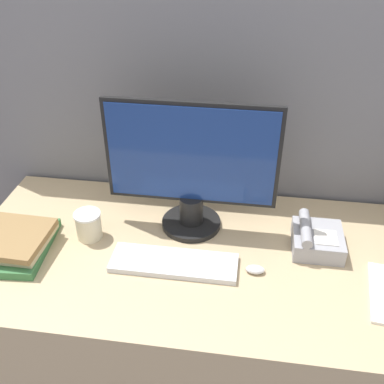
{
  "coord_description": "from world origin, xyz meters",
  "views": [
    {
      "loc": [
        0.15,
        -0.76,
        1.8
      ],
      "look_at": [
        -0.02,
        0.43,
        0.99
      ],
      "focal_mm": 42.0,
      "sensor_mm": 36.0,
      "label": 1
    }
  ],
  "objects_px": {
    "mouse": "(255,269)",
    "book_stack": "(18,242)",
    "coffee_cup": "(89,225)",
    "desk_telephone": "(316,239)",
    "monitor": "(191,171)",
    "keyboard": "(174,263)"
  },
  "relations": [
    {
      "from": "mouse",
      "to": "book_stack",
      "type": "relative_size",
      "value": 0.2
    },
    {
      "from": "coffee_cup",
      "to": "book_stack",
      "type": "distance_m",
      "value": 0.24
    },
    {
      "from": "mouse",
      "to": "desk_telephone",
      "type": "height_order",
      "value": "desk_telephone"
    },
    {
      "from": "desk_telephone",
      "to": "mouse",
      "type": "bearing_deg",
      "value": -142.95
    },
    {
      "from": "monitor",
      "to": "book_stack",
      "type": "distance_m",
      "value": 0.64
    },
    {
      "from": "monitor",
      "to": "coffee_cup",
      "type": "distance_m",
      "value": 0.41
    },
    {
      "from": "mouse",
      "to": "desk_telephone",
      "type": "bearing_deg",
      "value": 37.05
    },
    {
      "from": "coffee_cup",
      "to": "mouse",
      "type": "bearing_deg",
      "value": -9.49
    },
    {
      "from": "coffee_cup",
      "to": "desk_telephone",
      "type": "distance_m",
      "value": 0.8
    },
    {
      "from": "book_stack",
      "to": "monitor",
      "type": "bearing_deg",
      "value": 22.12
    },
    {
      "from": "monitor",
      "to": "keyboard",
      "type": "xyz_separation_m",
      "value": [
        -0.03,
        -0.23,
        -0.22
      ]
    },
    {
      "from": "mouse",
      "to": "coffee_cup",
      "type": "xyz_separation_m",
      "value": [
        -0.59,
        0.1,
        0.04
      ]
    },
    {
      "from": "keyboard",
      "to": "desk_telephone",
      "type": "relative_size",
      "value": 2.33
    },
    {
      "from": "monitor",
      "to": "keyboard",
      "type": "height_order",
      "value": "monitor"
    },
    {
      "from": "monitor",
      "to": "coffee_cup",
      "type": "relative_size",
      "value": 5.81
    },
    {
      "from": "mouse",
      "to": "book_stack",
      "type": "height_order",
      "value": "book_stack"
    },
    {
      "from": "keyboard",
      "to": "mouse",
      "type": "relative_size",
      "value": 6.78
    },
    {
      "from": "book_stack",
      "to": "keyboard",
      "type": "bearing_deg",
      "value": 0.45
    },
    {
      "from": "coffee_cup",
      "to": "book_stack",
      "type": "height_order",
      "value": "coffee_cup"
    },
    {
      "from": "monitor",
      "to": "keyboard",
      "type": "relative_size",
      "value": 1.42
    },
    {
      "from": "coffee_cup",
      "to": "desk_telephone",
      "type": "xyz_separation_m",
      "value": [
        0.79,
        0.05,
        -0.01
      ]
    },
    {
      "from": "keyboard",
      "to": "coffee_cup",
      "type": "relative_size",
      "value": 4.09
    }
  ]
}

